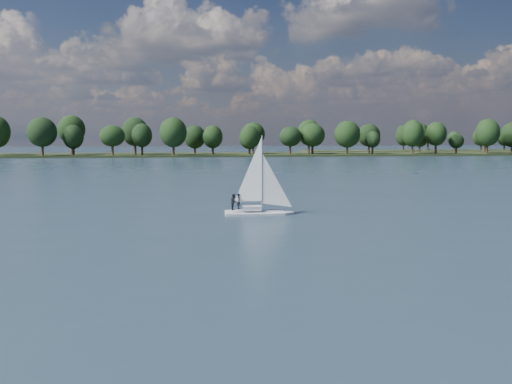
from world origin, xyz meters
The scene contains 5 objects.
ground centered at (0.00, 100.00, 0.00)m, with size 700.00×700.00×0.00m, color #233342.
far_shore centered at (0.00, 212.00, 0.00)m, with size 660.00×40.00×1.50m, color black.
far_shore_back centered at (160.00, 260.00, 0.00)m, with size 220.00×30.00×1.40m, color black.
sailboat centered at (-6.41, 36.09, 2.22)m, with size 6.03×1.69×7.93m.
treeline centered at (-16.15, 208.18, 8.12)m, with size 562.38×73.73×18.81m.
Camera 1 is at (-13.78, -17.29, 7.42)m, focal length 40.00 mm.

